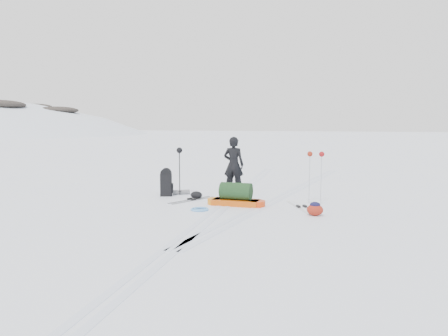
# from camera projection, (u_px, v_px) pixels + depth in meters

# --- Properties ---
(ground) EXTENTS (200.00, 200.00, 0.00)m
(ground) POSITION_uv_depth(u_px,v_px,m) (229.00, 202.00, 12.40)
(ground) COLOR white
(ground) RESTS_ON ground
(ski_tracks) EXTENTS (3.38, 17.97, 0.01)m
(ski_tracks) POSITION_uv_depth(u_px,v_px,m) (257.00, 198.00, 13.05)
(ski_tracks) COLOR silver
(ski_tracks) RESTS_ON ground
(skier) EXTENTS (0.66, 0.44, 1.80)m
(skier) POSITION_uv_depth(u_px,v_px,m) (234.00, 165.00, 13.93)
(skier) COLOR black
(skier) RESTS_ON ground
(pulk_sled) EXTENTS (1.63, 0.55, 0.62)m
(pulk_sled) POSITION_uv_depth(u_px,v_px,m) (236.00, 197.00, 11.84)
(pulk_sled) COLOR #CA4E0B
(pulk_sled) RESTS_ON ground
(expedition_rucksack) EXTENTS (0.78, 0.78, 0.86)m
(expedition_rucksack) POSITION_uv_depth(u_px,v_px,m) (168.00, 183.00, 13.34)
(expedition_rucksack) COLOR black
(expedition_rucksack) RESTS_ON ground
(ski_poles_black) EXTENTS (0.18, 0.19, 1.48)m
(ski_poles_black) POSITION_uv_depth(u_px,v_px,m) (179.00, 156.00, 13.47)
(ski_poles_black) COLOR black
(ski_poles_black) RESTS_ON ground
(ski_poles_silver) EXTENTS (0.46, 0.15, 1.45)m
(ski_poles_silver) POSITION_uv_depth(u_px,v_px,m) (316.00, 160.00, 11.99)
(ski_poles_silver) COLOR silver
(ski_poles_silver) RESTS_ON ground
(touring_skis_grey) EXTENTS (0.92, 1.57, 0.06)m
(touring_skis_grey) POSITION_uv_depth(u_px,v_px,m) (192.00, 200.00, 12.61)
(touring_skis_grey) COLOR #929599
(touring_skis_grey) RESTS_ON ground
(touring_skis_white) EXTENTS (1.04, 1.74, 0.07)m
(touring_skis_white) POSITION_uv_depth(u_px,v_px,m) (302.00, 207.00, 11.51)
(touring_skis_white) COLOR silver
(touring_skis_white) RESTS_ON ground
(rope_coil) EXTENTS (0.61, 0.61, 0.06)m
(rope_coil) POSITION_uv_depth(u_px,v_px,m) (200.00, 209.00, 11.19)
(rope_coil) COLOR #5FA9E8
(rope_coil) RESTS_ON ground
(small_daypack) EXTENTS (0.44, 0.36, 0.34)m
(small_daypack) POSITION_uv_depth(u_px,v_px,m) (315.00, 209.00, 10.52)
(small_daypack) COLOR maroon
(small_daypack) RESTS_ON ground
(thermos_pair) EXTENTS (0.24, 0.23, 0.30)m
(thermos_pair) POSITION_uv_depth(u_px,v_px,m) (165.00, 188.00, 13.99)
(thermos_pair) COLOR #5B5E63
(thermos_pair) RESTS_ON ground
(stuff_sack) EXTENTS (0.39, 0.32, 0.22)m
(stuff_sack) POSITION_uv_depth(u_px,v_px,m) (196.00, 195.00, 12.85)
(stuff_sack) COLOR black
(stuff_sack) RESTS_ON ground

